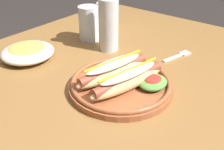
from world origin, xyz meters
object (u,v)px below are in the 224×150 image
(hot_dog_plate, at_px, (122,80))
(glass_bottle, at_px, (109,21))
(fork, at_px, (179,56))
(extra_cup, at_px, (89,23))
(side_bowl, at_px, (28,52))
(water_cup, at_px, (106,15))

(hot_dog_plate, relative_size, glass_bottle, 1.05)
(fork, distance_m, extra_cup, 0.35)
(hot_dog_plate, distance_m, side_bowl, 0.35)
(water_cup, xyz_separation_m, extra_cup, (-0.15, -0.04, 0.01))
(water_cup, bearing_deg, extra_cup, -164.99)
(extra_cup, bearing_deg, water_cup, 15.01)
(side_bowl, bearing_deg, fork, -49.67)
(extra_cup, xyz_separation_m, glass_bottle, (-0.02, -0.11, 0.04))
(glass_bottle, bearing_deg, water_cup, 42.03)
(fork, distance_m, glass_bottle, 0.26)
(fork, xyz_separation_m, extra_cup, (-0.08, 0.33, 0.06))
(side_bowl, bearing_deg, extra_cup, -11.53)
(water_cup, distance_m, side_bowl, 0.39)
(fork, relative_size, water_cup, 1.19)
(fork, xyz_separation_m, glass_bottle, (-0.10, 0.22, 0.10))
(fork, bearing_deg, hot_dog_plate, -171.81)
(extra_cup, height_order, glass_bottle, glass_bottle)
(extra_cup, bearing_deg, glass_bottle, -100.61)
(glass_bottle, bearing_deg, hot_dog_plate, -132.39)
(glass_bottle, distance_m, side_bowl, 0.28)
(hot_dog_plate, relative_size, side_bowl, 1.64)
(side_bowl, bearing_deg, hot_dog_plate, -81.49)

